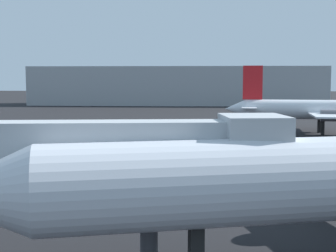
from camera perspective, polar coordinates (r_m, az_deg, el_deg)
airplane_far_left at (r=70.05m, az=18.24°, el=1.82°), size 28.78×19.32×9.46m
jet_bridge at (r=19.32m, az=-17.71°, el=-3.37°), size 22.94×5.09×6.18m
terminal_building at (r=144.51m, az=1.04°, el=4.75°), size 85.02×18.42×11.19m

